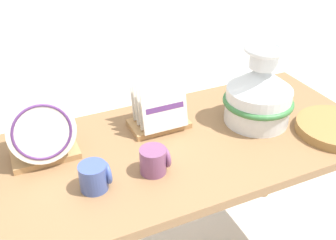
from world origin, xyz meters
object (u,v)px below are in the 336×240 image
object	(u,v)px
mug_cobalt_glaze	(95,177)
wicker_charger_stack	(335,128)
mug_plum_glaze	(154,160)
ceramic_vase	(259,93)
dish_rack_square_plates	(159,111)
dish_rack_round_plates	(41,134)

from	to	relation	value
mug_cobalt_glaze	wicker_charger_stack	bearing A→B (deg)	-4.49
mug_plum_glaze	mug_cobalt_glaze	xyz separation A→B (m)	(-0.20, 0.00, 0.00)
mug_plum_glaze	mug_cobalt_glaze	world-z (taller)	same
ceramic_vase	mug_plum_glaze	bearing A→B (deg)	-165.89
dish_rack_square_plates	mug_cobalt_glaze	xyz separation A→B (m)	(-0.32, -0.24, -0.02)
ceramic_vase	dish_rack_round_plates	distance (m)	0.81
ceramic_vase	mug_plum_glaze	xyz separation A→B (m)	(-0.49, -0.12, -0.08)
ceramic_vase	mug_cobalt_glaze	size ratio (longest dim) A/B	3.29
wicker_charger_stack	mug_plum_glaze	distance (m)	0.72
ceramic_vase	mug_cobalt_glaze	bearing A→B (deg)	-169.96
mug_plum_glaze	mug_cobalt_glaze	bearing A→B (deg)	179.66
ceramic_vase	dish_rack_round_plates	bearing A→B (deg)	172.81
ceramic_vase	mug_cobalt_glaze	xyz separation A→B (m)	(-0.68, -0.12, -0.08)
wicker_charger_stack	mug_plum_glaze	world-z (taller)	mug_plum_glaze
ceramic_vase	mug_plum_glaze	size ratio (longest dim) A/B	3.29
wicker_charger_stack	mug_plum_glaze	xyz separation A→B (m)	(-0.71, 0.07, 0.03)
dish_rack_round_plates	mug_cobalt_glaze	world-z (taller)	dish_rack_round_plates
ceramic_vase	dish_rack_square_plates	distance (m)	0.39
ceramic_vase	mug_cobalt_glaze	world-z (taller)	ceramic_vase
wicker_charger_stack	mug_cobalt_glaze	world-z (taller)	mug_cobalt_glaze
dish_rack_square_plates	wicker_charger_stack	xyz separation A→B (m)	(0.59, -0.32, -0.05)
dish_rack_round_plates	mug_plum_glaze	bearing A→B (deg)	-35.47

